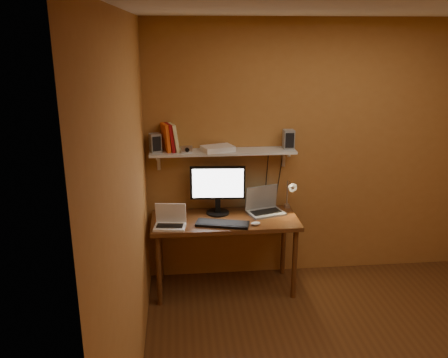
{
  "coord_description": "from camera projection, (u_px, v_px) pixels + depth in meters",
  "views": [
    {
      "loc": [
        -1.38,
        -2.92,
        2.47
      ],
      "look_at": [
        -0.97,
        1.18,
        1.18
      ],
      "focal_mm": 38.0,
      "sensor_mm": 36.0,
      "label": 1
    }
  ],
  "objects": [
    {
      "name": "laptop",
      "position": [
        264.0,
        206.0,
        4.69
      ],
      "size": [
        0.4,
        0.33,
        0.26
      ],
      "rotation": [
        0.0,
        0.0,
        0.29
      ],
      "color": "gray",
      "rests_on": "desk"
    },
    {
      "name": "desk",
      "position": [
        225.0,
        227.0,
        4.57
      ],
      "size": [
        1.4,
        0.6,
        0.75
      ],
      "color": "#5F3316",
      "rests_on": "ground"
    },
    {
      "name": "netbook",
      "position": [
        170.0,
        220.0,
        4.35
      ],
      "size": [
        0.31,
        0.24,
        0.21
      ],
      "rotation": [
        0.0,
        0.0,
        -0.13
      ],
      "color": "white",
      "rests_on": "desk"
    },
    {
      "name": "speaker_left",
      "position": [
        155.0,
        143.0,
        4.46
      ],
      "size": [
        0.12,
        0.12,
        0.18
      ],
      "primitive_type": "cube",
      "rotation": [
        0.0,
        0.0,
        0.31
      ],
      "color": "gray",
      "rests_on": "wall_shelf"
    },
    {
      "name": "wall_shelf",
      "position": [
        223.0,
        152.0,
        4.54
      ],
      "size": [
        1.4,
        0.25,
        0.21
      ],
      "color": "silver",
      "rests_on": "room"
    },
    {
      "name": "mouse",
      "position": [
        256.0,
        223.0,
        4.38
      ],
      "size": [
        0.09,
        0.07,
        0.03
      ],
      "primitive_type": "ellipsoid",
      "rotation": [
        0.0,
        0.0,
        0.1
      ],
      "color": "white",
      "rests_on": "desk"
    },
    {
      "name": "shelf_camera",
      "position": [
        186.0,
        149.0,
        4.44
      ],
      "size": [
        0.12,
        0.07,
        0.07
      ],
      "color": "silver",
      "rests_on": "wall_shelf"
    },
    {
      "name": "books",
      "position": [
        170.0,
        138.0,
        4.47
      ],
      "size": [
        0.18,
        0.19,
        0.27
      ],
      "color": "#F05B19",
      "rests_on": "wall_shelf"
    },
    {
      "name": "desk_lamp",
      "position": [
        290.0,
        191.0,
        4.66
      ],
      "size": [
        0.09,
        0.23,
        0.38
      ],
      "color": "silver",
      "rests_on": "desk"
    },
    {
      "name": "speaker_right",
      "position": [
        289.0,
        139.0,
        4.58
      ],
      "size": [
        0.1,
        0.1,
        0.19
      ],
      "primitive_type": "cube",
      "rotation": [
        0.0,
        0.0,
        -0.01
      ],
      "color": "gray",
      "rests_on": "wall_shelf"
    },
    {
      "name": "keyboard",
      "position": [
        222.0,
        224.0,
        4.39
      ],
      "size": [
        0.51,
        0.28,
        0.03
      ],
      "primitive_type": "cube",
      "rotation": [
        0.0,
        0.0,
        -0.26
      ],
      "color": "black",
      "rests_on": "desk"
    },
    {
      "name": "router",
      "position": [
        218.0,
        148.0,
        4.52
      ],
      "size": [
        0.34,
        0.28,
        0.05
      ],
      "primitive_type": "cube",
      "rotation": [
        0.0,
        0.0,
        0.33
      ],
      "color": "white",
      "rests_on": "wall_shelf"
    },
    {
      "name": "room",
      "position": [
        381.0,
        209.0,
        3.25
      ],
      "size": [
        3.44,
        3.24,
        2.64
      ],
      "color": "#563016",
      "rests_on": "ground"
    },
    {
      "name": "monitor",
      "position": [
        218.0,
        187.0,
        4.59
      ],
      "size": [
        0.53,
        0.24,
        0.48
      ],
      "rotation": [
        0.0,
        0.0,
        -0.07
      ],
      "color": "black",
      "rests_on": "desk"
    }
  ]
}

